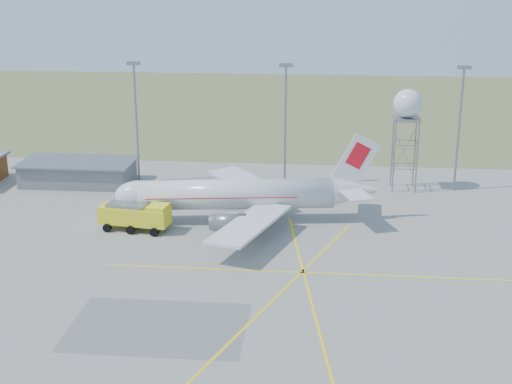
# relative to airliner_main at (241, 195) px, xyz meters

# --- Properties ---
(grass_strip) EXTENTS (400.00, 120.00, 0.03)m
(grass_strip) POSITION_rel_airliner_main_xyz_m (15.26, 92.30, -3.94)
(grass_strip) COLOR #566839
(grass_strip) RESTS_ON ground
(building_grey) EXTENTS (19.00, 10.00, 3.90)m
(building_grey) POSITION_rel_airliner_main_xyz_m (-29.74, 16.30, -1.98)
(building_grey) COLOR slate
(building_grey) RESTS_ON ground
(mast_a) EXTENTS (2.20, 0.50, 20.50)m
(mast_a) POSITION_rel_airliner_main_xyz_m (-19.74, 18.30, 8.12)
(mast_a) COLOR gray
(mast_a) RESTS_ON ground
(mast_b) EXTENTS (2.20, 0.50, 20.50)m
(mast_b) POSITION_rel_airliner_main_xyz_m (5.26, 18.30, 8.12)
(mast_b) COLOR gray
(mast_b) RESTS_ON ground
(mast_c) EXTENTS (2.20, 0.50, 20.50)m
(mast_c) POSITION_rel_airliner_main_xyz_m (33.26, 18.30, 8.12)
(mast_c) COLOR gray
(mast_c) RESTS_ON ground
(airliner_main) EXTENTS (37.86, 36.51, 12.89)m
(airliner_main) POSITION_rel_airliner_main_xyz_m (0.00, 0.00, 0.00)
(airliner_main) COLOR silver
(airliner_main) RESTS_ON ground
(radar_tower) EXTENTS (4.61, 4.61, 16.68)m
(radar_tower) POSITION_rel_airliner_main_xyz_m (24.86, 18.13, 5.41)
(radar_tower) COLOR gray
(radar_tower) RESTS_ON ground
(fire_truck) EXTENTS (10.17, 5.07, 3.92)m
(fire_truck) POSITION_rel_airliner_main_xyz_m (-14.01, -5.18, -2.07)
(fire_truck) COLOR yellow
(fire_truck) RESTS_ON ground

